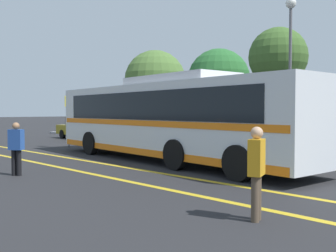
% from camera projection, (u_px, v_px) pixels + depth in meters
% --- Properties ---
extents(ground_plane, '(220.00, 220.00, 0.00)m').
position_uv_depth(ground_plane, '(155.00, 157.00, 16.22)').
color(ground_plane, '#262628').
extents(lane_strip_0, '(32.62, 0.20, 0.01)m').
position_uv_depth(lane_strip_0, '(122.00, 167.00, 13.45)').
color(lane_strip_0, gold).
rests_on(lane_strip_0, ground_plane).
extents(lane_strip_1, '(32.62, 0.20, 0.01)m').
position_uv_depth(lane_strip_1, '(82.00, 172.00, 12.33)').
color(lane_strip_1, gold).
rests_on(lane_strip_1, ground_plane).
extents(curb_strip, '(40.62, 0.36, 0.15)m').
position_uv_depth(curb_strip, '(255.00, 149.00, 19.10)').
color(curb_strip, '#99999E').
rests_on(curb_strip, ground_plane).
extents(transit_bus, '(13.09, 3.71, 3.21)m').
position_uv_depth(transit_bus, '(168.00, 118.00, 14.91)').
color(transit_bus, silver).
rests_on(transit_bus, ground_plane).
extents(parked_car_0, '(4.93, 2.14, 1.52)m').
position_uv_depth(parked_car_0, '(84.00, 128.00, 26.73)').
color(parked_car_0, olive).
rests_on(parked_car_0, ground_plane).
extents(parked_car_1, '(4.26, 2.16, 1.43)m').
position_uv_depth(parked_car_1, '(149.00, 132.00, 22.49)').
color(parked_car_1, navy).
rests_on(parked_car_1, ground_plane).
extents(pedestrian_0, '(0.35, 0.47, 1.65)m').
position_uv_depth(pedestrian_0, '(257.00, 168.00, 6.82)').
color(pedestrian_0, brown).
rests_on(pedestrian_0, ground_plane).
extents(pedestrian_1, '(0.47, 0.41, 1.58)m').
position_uv_depth(pedestrian_1, '(16.00, 146.00, 11.59)').
color(pedestrian_1, black).
rests_on(pedestrian_1, ground_plane).
extents(bus_stop_sign, '(0.07, 0.40, 2.74)m').
position_uv_depth(bus_stop_sign, '(69.00, 115.00, 20.27)').
color(bus_stop_sign, '#59595E').
rests_on(bus_stop_sign, ground_plane).
extents(street_lamp, '(0.49, 0.49, 7.16)m').
position_uv_depth(street_lamp, '(290.00, 45.00, 18.29)').
color(street_lamp, '#59595E').
rests_on(street_lamp, ground_plane).
extents(tree_1, '(4.83, 4.83, 6.65)m').
position_uv_depth(tree_1, '(155.00, 81.00, 30.72)').
color(tree_1, '#513823').
rests_on(tree_1, ground_plane).
extents(tree_2, '(4.24, 4.24, 6.15)m').
position_uv_depth(tree_2, '(219.00, 80.00, 26.72)').
color(tree_2, '#513823').
rests_on(tree_2, ground_plane).
extents(tree_3, '(3.40, 3.40, 6.76)m').
position_uv_depth(tree_3, '(278.00, 57.00, 22.79)').
color(tree_3, '#513823').
rests_on(tree_3, ground_plane).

